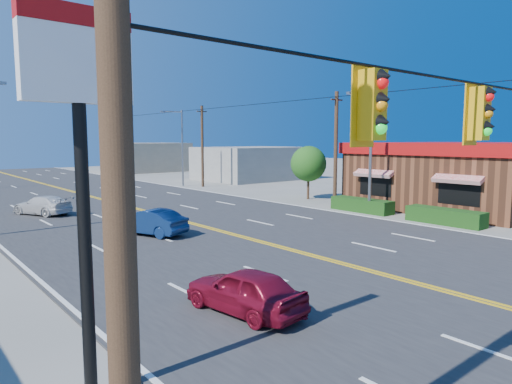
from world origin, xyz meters
TOP-DOWN VIEW (x-y plane):
  - road at (0.00, 20.00)m, footprint 20.00×120.00m
  - kfc at (19.90, 12.00)m, footprint 16.30×12.40m
  - pizza_hut_sign at (-11.00, 4.00)m, footprint 1.90×0.30m
  - streetlight_se at (10.79, 14.00)m, footprint 2.55×0.25m
  - streetlight_ne at (10.79, 38.00)m, footprint 2.55×0.25m
  - utility_pole_near at (12.20, 18.00)m, footprint 0.28×0.28m
  - utility_pole_mid at (12.20, 36.00)m, footprint 0.28×0.28m
  - utility_pole_far at (12.20, 54.00)m, footprint 0.28×0.28m
  - tree_kfc_rear at (13.50, 22.00)m, footprint 2.94×2.94m
  - bld_east_mid at (22.00, 40.00)m, footprint 12.00×10.00m
  - bld_east_far at (19.00, 62.00)m, footprint 10.00×10.00m
  - car_magenta at (-6.10, 5.55)m, footprint 2.04×3.96m
  - car_blue at (-3.32, 16.99)m, footprint 2.79×4.26m
  - car_white at (-5.81, 27.26)m, footprint 3.33×4.58m

SIDE VIEW (x-z plane):
  - road at x=0.00m, z-range 0.00..0.06m
  - car_white at x=-5.81m, z-range 0.00..1.23m
  - car_magenta at x=-6.10m, z-range 0.00..1.29m
  - car_blue at x=-3.32m, z-range 0.00..1.33m
  - bld_east_mid at x=22.00m, z-range 0.00..4.00m
  - bld_east_far at x=19.00m, z-range 0.00..4.40m
  - kfc at x=19.90m, z-range 0.03..4.73m
  - tree_kfc_rear at x=13.50m, z-range 0.73..5.14m
  - utility_pole_near at x=12.20m, z-range 0.00..8.40m
  - utility_pole_mid at x=12.20m, z-range 0.00..8.40m
  - utility_pole_far at x=12.20m, z-range 0.00..8.40m
  - streetlight_se at x=10.79m, z-range 0.51..8.51m
  - streetlight_ne at x=10.79m, z-range 0.51..8.51m
  - pizza_hut_sign at x=-11.00m, z-range 1.76..8.61m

